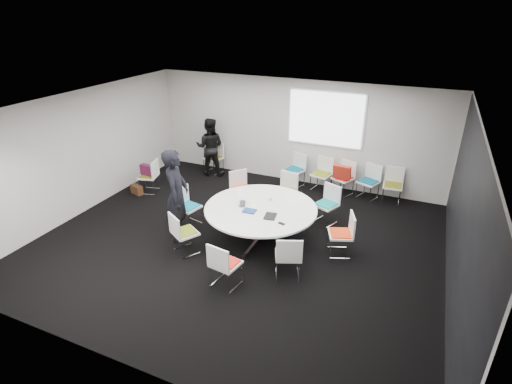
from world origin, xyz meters
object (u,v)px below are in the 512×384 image
at_px(brown_bag, 137,190).
at_px(chair_ring_b, 326,211).
at_px(chair_ring_f, 185,240).
at_px(chair_person_back, 214,163).
at_px(chair_ring_c, 285,198).
at_px(chair_back_b, 321,180).
at_px(chair_ring_h, 288,263).
at_px(chair_spare_left, 150,182).
at_px(conference_table, 261,215).
at_px(laptop, 244,204).
at_px(chair_back_a, 294,176).
at_px(chair_back_e, 392,192).
at_px(chair_ring_e, 189,214).
at_px(person_main, 177,196).
at_px(maroon_bag, 148,170).
at_px(person_back, 210,147).
at_px(cup, 270,199).
at_px(chair_back_c, 343,184).
at_px(chair_ring_a, 340,242).
at_px(chair_ring_d, 241,196).
at_px(chair_ring_g, 226,272).
at_px(chair_back_d, 368,188).

bearing_deg(brown_bag, chair_ring_b, 5.80).
distance_m(chair_ring_b, brown_bag, 4.93).
bearing_deg(chair_ring_f, chair_person_back, 142.43).
distance_m(chair_ring_c, chair_back_b, 1.46).
xyz_separation_m(chair_ring_h, chair_spare_left, (-4.54, 1.97, 0.00)).
relative_size(conference_table, laptop, 7.74).
height_order(chair_back_a, chair_back_e, same).
relative_size(chair_ring_e, person_main, 0.45).
distance_m(chair_ring_c, chair_spare_left, 3.63).
distance_m(chair_ring_f, maroon_bag, 3.19).
height_order(chair_ring_b, person_back, person_back).
relative_size(chair_back_a, laptop, 2.94).
relative_size(chair_ring_h, cup, 9.78).
xyz_separation_m(chair_back_e, person_main, (-3.90, -3.54, 0.71)).
height_order(chair_spare_left, person_main, person_main).
height_order(chair_ring_h, cup, chair_ring_h).
distance_m(chair_back_a, maroon_bag, 3.89).
bearing_deg(chair_back_c, person_main, 77.67).
height_order(chair_ring_a, cup, chair_ring_a).
xyz_separation_m(conference_table, chair_ring_c, (0.01, 1.52, -0.27)).
bearing_deg(chair_ring_c, person_back, -18.00).
bearing_deg(person_main, person_back, -2.20).
distance_m(cup, maroon_bag, 3.70).
bearing_deg(chair_ring_c, chair_ring_d, 23.49).
bearing_deg(maroon_bag, conference_table, -14.94).
xyz_separation_m(chair_ring_a, chair_ring_h, (-0.70, -1.10, 0.00)).
distance_m(chair_ring_a, chair_ring_g, 2.40).
height_order(chair_spare_left, laptop, chair_spare_left).
bearing_deg(chair_ring_b, brown_bag, 28.88).
xyz_separation_m(conference_table, cup, (0.06, 0.37, 0.22)).
height_order(chair_back_b, chair_back_d, same).
bearing_deg(chair_ring_a, chair_spare_left, 59.72).
height_order(chair_ring_f, cup, chair_ring_f).
height_order(person_back, brown_bag, person_back).
height_order(chair_ring_h, maroon_bag, chair_ring_h).
xyz_separation_m(chair_ring_a, person_main, (-3.24, -0.75, 0.71)).
distance_m(conference_table, chair_back_a, 2.91).
xyz_separation_m(chair_ring_e, chair_ring_f, (0.53, -0.97, 0.00)).
height_order(chair_back_c, brown_bag, chair_back_c).
height_order(chair_back_a, maroon_bag, chair_back_a).
distance_m(chair_ring_f, chair_person_back, 4.22).
bearing_deg(person_back, chair_person_back, -109.05).
bearing_deg(chair_back_c, chair_back_e, -153.89).
bearing_deg(brown_bag, chair_ring_d, 9.33).
xyz_separation_m(chair_ring_c, person_back, (-2.71, 1.17, 0.56)).
xyz_separation_m(chair_ring_f, chair_spare_left, (-2.41, 2.05, 0.00)).
height_order(chair_ring_f, chair_back_d, same).
bearing_deg(chair_person_back, chair_ring_c, 169.38).
xyz_separation_m(chair_back_a, laptop, (-0.14, -2.88, 0.47)).
distance_m(chair_ring_h, chair_person_back, 5.32).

